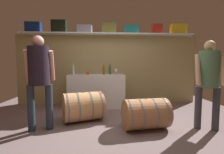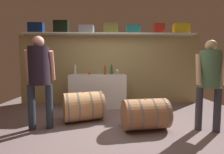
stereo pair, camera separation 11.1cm
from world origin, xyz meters
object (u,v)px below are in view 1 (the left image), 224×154
toolcase_red (157,29)px  wine_bottle_clear (73,70)px  toolcase_black (59,27)px  red_funnel (88,72)px  wine_bottle_green (110,70)px  wine_barrel_near (83,106)px  toolcase_navy (33,28)px  visitor_tasting (209,76)px  toolcase_olive (109,28)px  toolcase_teal (131,29)px  wine_bottle_amber (104,70)px  winemaker_pouring (39,73)px  work_cabinet (97,91)px  toolcase_yellow (178,29)px  wine_glass (116,71)px  toolcase_grey (85,29)px  wine_barrel_far (146,114)px

toolcase_red → wine_bottle_clear: bearing=-176.8°
toolcase_black → red_funnel: (0.80, -0.21, -1.28)m
wine_bottle_green → wine_barrel_near: wine_bottle_green is taller
toolcase_navy → visitor_tasting: bearing=-28.6°
wine_barrel_near → visitor_tasting: (2.28, -0.62, 0.68)m
toolcase_olive → toolcase_teal: bearing=1.3°
toolcase_olive → toolcase_red: bearing=1.3°
toolcase_olive → wine_bottle_clear: bearing=-165.8°
wine_bottle_amber → winemaker_pouring: (-1.16, -1.50, 0.01)m
toolcase_olive → work_cabinet: size_ratio=0.27×
wine_bottle_amber → wine_bottle_green: bearing=51.2°
toolcase_yellow → wine_bottle_clear: size_ratio=1.44×
work_cabinet → wine_bottle_clear: 0.86m
work_cabinet → winemaker_pouring: bearing=-121.2°
wine_bottle_clear → wine_glass: size_ratio=1.96×
wine_glass → winemaker_pouring: size_ratio=0.09×
toolcase_grey → work_cabinet: bearing=-33.5°
work_cabinet → wine_barrel_near: size_ratio=1.59×
toolcase_red → wine_bottle_green: toolcase_red is taller
work_cabinet → wine_barrel_near: work_cabinet is taller
toolcase_olive → toolcase_red: (1.39, 0.00, -0.00)m
toolcase_red → wine_barrel_far: toolcase_red is taller
toolcase_teal → wine_barrel_far: toolcase_teal is taller
toolcase_olive → toolcase_yellow: bearing=1.3°
wine_bottle_clear → red_funnel: 0.40m
toolcase_navy → wine_barrel_near: 2.80m
toolcase_black → toolcase_olive: 1.40m
toolcase_black → wine_bottle_clear: 1.29m
toolcase_red → red_funnel: 2.36m
work_cabinet → toolcase_navy: bearing=172.0°
toolcase_grey → wine_barrel_near: bearing=-83.4°
toolcase_black → work_cabinet: size_ratio=0.27×
toolcase_olive → toolcase_teal: (0.65, 0.00, -0.02)m
wine_glass → wine_barrel_far: 1.65m
wine_bottle_amber → wine_glass: wine_bottle_amber is taller
visitor_tasting → red_funnel: bearing=-18.2°
wine_glass → red_funnel: 0.80m
toolcase_grey → toolcase_olive: 0.69m
wine_bottle_clear → red_funnel: wine_bottle_clear is taller
toolcase_yellow → winemaker_pouring: (-3.36, -1.84, -1.17)m
wine_bottle_green → red_funnel: 0.63m
wine_bottle_amber → wine_barrel_near: size_ratio=0.29×
toolcase_black → toolcase_red: bearing=3.8°
visitor_tasting → wine_glass: bearing=-25.2°
winemaker_pouring → toolcase_red: bearing=23.9°
toolcase_red → wine_bottle_green: size_ratio=0.99×
toolcase_navy → winemaker_pouring: size_ratio=0.24×
toolcase_teal → toolcase_red: size_ratio=1.37×
toolcase_red → visitor_tasting: size_ratio=0.18×
wine_bottle_clear → wine_bottle_green: bearing=6.6°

